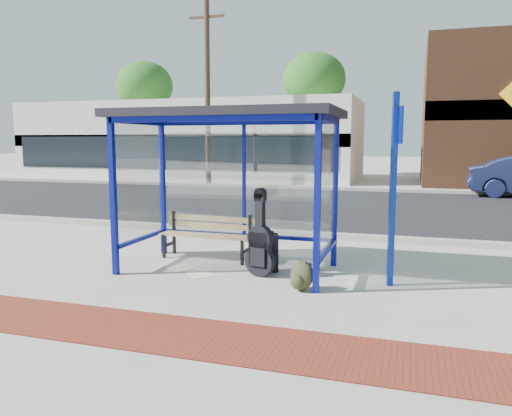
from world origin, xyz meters
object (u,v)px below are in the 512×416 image
(bench, at_px, (208,233))
(guitar_bag, at_px, (260,246))
(suitcase, at_px, (266,253))
(backpack, at_px, (301,277))

(bench, relative_size, guitar_bag, 1.33)
(bench, distance_m, suitcase, 1.29)
(bench, relative_size, suitcase, 2.61)
(bench, xyz_separation_m, guitar_bag, (1.17, -0.81, 0.02))
(suitcase, height_order, backpack, suitcase)
(bench, distance_m, backpack, 2.32)
(bench, bearing_deg, guitar_bag, -31.71)
(guitar_bag, bearing_deg, backpack, -22.95)
(guitar_bag, height_order, backpack, guitar_bag)
(bench, bearing_deg, backpack, -31.97)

